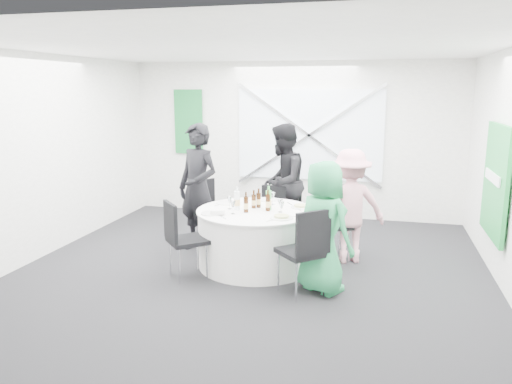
% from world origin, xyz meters
% --- Properties ---
extents(floor, '(6.00, 6.00, 0.00)m').
position_xyz_m(floor, '(0.00, 0.00, 0.00)').
color(floor, black).
rests_on(floor, ground).
extents(ceiling, '(6.00, 6.00, 0.00)m').
position_xyz_m(ceiling, '(0.00, 0.00, 2.80)').
color(ceiling, white).
rests_on(ceiling, wall_back).
extents(wall_back, '(6.00, 0.00, 6.00)m').
position_xyz_m(wall_back, '(0.00, 3.00, 1.40)').
color(wall_back, silver).
rests_on(wall_back, floor).
extents(wall_front, '(6.00, 0.00, 6.00)m').
position_xyz_m(wall_front, '(0.00, -3.00, 1.40)').
color(wall_front, silver).
rests_on(wall_front, floor).
extents(wall_left, '(0.00, 6.00, 6.00)m').
position_xyz_m(wall_left, '(-3.00, 0.00, 1.40)').
color(wall_left, silver).
rests_on(wall_left, floor).
extents(window_panel, '(2.60, 0.03, 1.60)m').
position_xyz_m(window_panel, '(0.30, 2.96, 1.50)').
color(window_panel, silver).
rests_on(window_panel, wall_back).
extents(window_brace_a, '(2.63, 0.05, 1.84)m').
position_xyz_m(window_brace_a, '(0.30, 2.92, 1.50)').
color(window_brace_a, silver).
rests_on(window_brace_a, window_panel).
extents(window_brace_b, '(2.63, 0.05, 1.84)m').
position_xyz_m(window_brace_b, '(0.30, 2.92, 1.50)').
color(window_brace_b, silver).
rests_on(window_brace_b, window_panel).
extents(green_banner, '(0.55, 0.04, 1.20)m').
position_xyz_m(green_banner, '(-2.00, 2.95, 1.70)').
color(green_banner, '#14662C').
rests_on(green_banner, wall_back).
extents(green_sign, '(0.05, 1.20, 1.40)m').
position_xyz_m(green_sign, '(2.94, 0.60, 1.20)').
color(green_sign, '#198E37').
rests_on(green_sign, wall_right).
extents(banquet_table, '(1.56, 1.56, 0.76)m').
position_xyz_m(banquet_table, '(0.00, 0.20, 0.38)').
color(banquet_table, silver).
rests_on(banquet_table, floor).
extents(chair_back, '(0.40, 0.41, 0.87)m').
position_xyz_m(chair_back, '(-0.00, 1.23, 0.51)').
color(chair_back, black).
rests_on(chair_back, floor).
extents(chair_back_left, '(0.62, 0.62, 0.97)m').
position_xyz_m(chair_back_left, '(-0.96, 0.98, 0.57)').
color(chair_back_left, black).
rests_on(chair_back_left, floor).
extents(chair_back_right, '(0.62, 0.61, 1.01)m').
position_xyz_m(chair_back_right, '(1.04, 0.72, 0.59)').
color(chair_back_right, black).
rests_on(chair_back_right, floor).
extents(chair_front_right, '(0.66, 0.66, 1.03)m').
position_xyz_m(chair_front_right, '(0.79, -0.66, 0.61)').
color(chair_front_right, black).
rests_on(chair_front_right, floor).
extents(chair_front_left, '(0.63, 0.63, 0.98)m').
position_xyz_m(chair_front_left, '(-0.78, -0.48, 0.58)').
color(chair_front_left, black).
rests_on(chair_front_left, floor).
extents(person_man_back_left, '(0.79, 0.67, 1.85)m').
position_xyz_m(person_man_back_left, '(-0.96, 0.61, 0.92)').
color(person_man_back_left, black).
rests_on(person_man_back_left, floor).
extents(person_man_back, '(0.55, 0.91, 1.80)m').
position_xyz_m(person_man_back, '(0.10, 1.48, 0.90)').
color(person_man_back, black).
rests_on(person_man_back, floor).
extents(person_woman_pink, '(1.10, 0.80, 1.54)m').
position_xyz_m(person_woman_pink, '(1.18, 0.67, 0.77)').
color(person_woman_pink, pink).
rests_on(person_woman_pink, floor).
extents(person_woman_green, '(0.90, 0.83, 1.54)m').
position_xyz_m(person_woman_green, '(0.95, -0.45, 0.77)').
color(person_woman_green, '#278F53').
rests_on(person_woman_green, floor).
extents(plate_back, '(0.29, 0.29, 0.01)m').
position_xyz_m(plate_back, '(0.02, 0.81, 0.77)').
color(plate_back, white).
rests_on(plate_back, banquet_table).
extents(plate_back_left, '(0.26, 0.26, 0.01)m').
position_xyz_m(plate_back_left, '(-0.49, 0.46, 0.77)').
color(plate_back_left, white).
rests_on(plate_back_left, banquet_table).
extents(plate_back_right, '(0.26, 0.26, 0.04)m').
position_xyz_m(plate_back_right, '(0.54, 0.47, 0.78)').
color(plate_back_right, white).
rests_on(plate_back_right, banquet_table).
extents(plate_front_right, '(0.28, 0.28, 0.04)m').
position_xyz_m(plate_front_right, '(0.41, -0.14, 0.78)').
color(plate_front_right, white).
rests_on(plate_front_right, banquet_table).
extents(plate_front_left, '(0.27, 0.27, 0.01)m').
position_xyz_m(plate_front_left, '(-0.50, -0.15, 0.77)').
color(plate_front_left, white).
rests_on(plate_front_left, banquet_table).
extents(napkin, '(0.21, 0.18, 0.05)m').
position_xyz_m(napkin, '(-0.41, -0.17, 0.80)').
color(napkin, silver).
rests_on(napkin, plate_front_left).
extents(beer_bottle_a, '(0.06, 0.06, 0.24)m').
position_xyz_m(beer_bottle_a, '(-0.06, 0.30, 0.85)').
color(beer_bottle_a, '#3C1D0A').
rests_on(beer_bottle_a, banquet_table).
extents(beer_bottle_b, '(0.06, 0.06, 0.26)m').
position_xyz_m(beer_bottle_b, '(0.00, 0.34, 0.86)').
color(beer_bottle_b, '#3C1D0A').
rests_on(beer_bottle_b, banquet_table).
extents(beer_bottle_c, '(0.06, 0.06, 0.28)m').
position_xyz_m(beer_bottle_c, '(0.16, 0.19, 0.87)').
color(beer_bottle_c, '#3C1D0A').
rests_on(beer_bottle_c, banquet_table).
extents(beer_bottle_d, '(0.06, 0.06, 0.27)m').
position_xyz_m(beer_bottle_d, '(-0.09, 0.04, 0.86)').
color(beer_bottle_d, '#3C1D0A').
rests_on(beer_bottle_d, banquet_table).
extents(green_water_bottle, '(0.08, 0.08, 0.32)m').
position_xyz_m(green_water_bottle, '(0.16, 0.26, 0.89)').
color(green_water_bottle, green).
rests_on(green_water_bottle, banquet_table).
extents(clear_water_bottle, '(0.08, 0.08, 0.30)m').
position_xyz_m(clear_water_bottle, '(-0.24, 0.15, 0.88)').
color(clear_water_bottle, white).
rests_on(clear_water_bottle, banquet_table).
extents(wine_glass_a, '(0.07, 0.07, 0.17)m').
position_xyz_m(wine_glass_a, '(0.38, 0.01, 0.88)').
color(wine_glass_a, white).
rests_on(wine_glass_a, banquet_table).
extents(wine_glass_b, '(0.07, 0.07, 0.17)m').
position_xyz_m(wine_glass_b, '(0.33, 0.16, 0.88)').
color(wine_glass_b, white).
rests_on(wine_glass_b, banquet_table).
extents(wine_glass_c, '(0.07, 0.07, 0.17)m').
position_xyz_m(wine_glass_c, '(-0.35, 0.17, 0.88)').
color(wine_glass_c, white).
rests_on(wine_glass_c, banquet_table).
extents(wine_glass_d, '(0.07, 0.07, 0.17)m').
position_xyz_m(wine_glass_d, '(-0.23, -0.07, 0.88)').
color(wine_glass_d, white).
rests_on(wine_glass_d, banquet_table).
extents(wine_glass_e, '(0.07, 0.07, 0.17)m').
position_xyz_m(wine_glass_e, '(0.15, 0.56, 0.88)').
color(wine_glass_e, white).
rests_on(wine_glass_e, banquet_table).
extents(fork_a, '(0.15, 0.03, 0.01)m').
position_xyz_m(fork_a, '(0.13, 0.76, 0.76)').
color(fork_a, silver).
rests_on(fork_a, banquet_table).
extents(knife_a, '(0.15, 0.02, 0.01)m').
position_xyz_m(knife_a, '(-0.20, 0.74, 0.76)').
color(knife_a, silver).
rests_on(knife_a, banquet_table).
extents(fork_b, '(0.11, 0.12, 0.01)m').
position_xyz_m(fork_b, '(0.31, -0.29, 0.76)').
color(fork_b, silver).
rests_on(fork_b, banquet_table).
extents(knife_b, '(0.11, 0.12, 0.01)m').
position_xyz_m(knife_b, '(0.52, -0.05, 0.76)').
color(knife_b, silver).
rests_on(knife_b, banquet_table).
extents(fork_c, '(0.11, 0.12, 0.01)m').
position_xyz_m(fork_c, '(-0.53, -0.03, 0.76)').
color(fork_c, silver).
rests_on(fork_c, banquet_table).
extents(knife_c, '(0.11, 0.12, 0.01)m').
position_xyz_m(knife_c, '(-0.29, -0.30, 0.76)').
color(knife_c, silver).
rests_on(knife_c, banquet_table).
extents(fork_d, '(0.08, 0.14, 0.01)m').
position_xyz_m(fork_d, '(-0.43, 0.59, 0.76)').
color(fork_d, silver).
rests_on(fork_d, banquet_table).
extents(knife_d, '(0.09, 0.14, 0.01)m').
position_xyz_m(knife_d, '(-0.56, 0.34, 0.76)').
color(knife_d, silver).
rests_on(knife_d, banquet_table).
extents(fork_e, '(0.08, 0.14, 0.01)m').
position_xyz_m(fork_e, '(0.57, 0.31, 0.76)').
color(fork_e, silver).
rests_on(fork_e, banquet_table).
extents(knife_e, '(0.09, 0.13, 0.01)m').
position_xyz_m(knife_e, '(0.37, 0.64, 0.76)').
color(knife_e, silver).
rests_on(knife_e, banquet_table).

